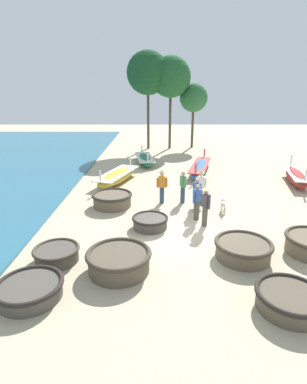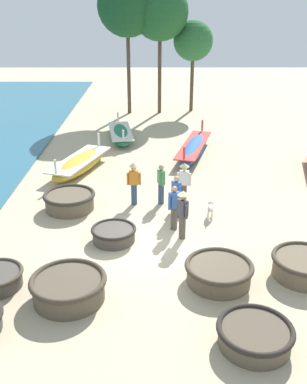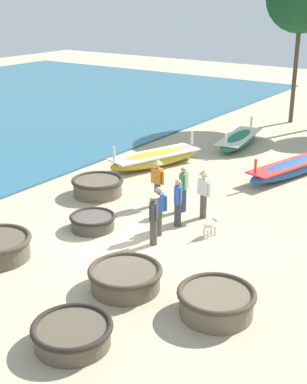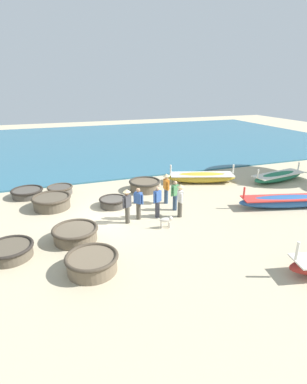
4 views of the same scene
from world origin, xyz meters
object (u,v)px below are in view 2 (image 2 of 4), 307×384
at_px(long_boat_blue_hull, 119,134).
at_px(tree_right_mid, 126,6).
at_px(coracle_center, 254,335).
at_px(dog, 209,208).
at_px(fisherman_hauling, 173,207).
at_px(long_boat_white_hull, 78,164).
at_px(coracle_tilted, 113,234).
at_px(coracle_front_right, 218,272).
at_px(fisherman_by_coracle, 133,181).
at_px(tree_left_mid, 159,12).
at_px(fisherman_standing_right, 160,183).
at_px(coracle_front_left, 67,287).
at_px(long_boat_ochre_hull, 192,148).
at_px(coracle_weathered, 68,200).
at_px(fisherman_standing_left, 181,211).
at_px(fisherman_crouching, 175,195).
at_px(coracle_beside_post, 303,265).
at_px(tree_leftmost, 192,41).
at_px(fisherman_with_hat, 183,181).

relative_size(long_boat_blue_hull, tree_right_mid, 0.50).
relative_size(coracle_center, dog, 2.57).
bearing_deg(fisherman_hauling, long_boat_white_hull, 125.59).
distance_m(coracle_tilted, dog, 3.70).
bearing_deg(coracle_tilted, coracle_front_right, -36.75).
bearing_deg(fisherman_by_coracle, long_boat_white_hull, 125.79).
height_order(coracle_front_right, tree_left_mid, tree_left_mid).
bearing_deg(fisherman_standing_right, coracle_center, -75.43).
bearing_deg(dog, coracle_front_right, -93.36).
bearing_deg(coracle_front_right, coracle_front_left, -169.16).
distance_m(long_boat_ochre_hull, dog, 6.97).
bearing_deg(coracle_weathered, tree_left_mid, 77.15).
bearing_deg(coracle_tilted, fisherman_standing_left, 4.80).
relative_size(long_boat_blue_hull, fisherman_crouching, 2.76).
height_order(coracle_tilted, coracle_center, coracle_center).
relative_size(long_boat_white_hull, fisherman_hauling, 2.93).
bearing_deg(fisherman_standing_left, long_boat_white_hull, 124.34).
bearing_deg(coracle_weathered, long_boat_blue_hull, 81.88).
bearing_deg(fisherman_hauling, coracle_tilted, -157.78).
xyz_separation_m(long_boat_blue_hull, tree_right_mid, (0.18, 6.28, 6.44)).
distance_m(long_boat_blue_hull, fisherman_standing_right, 8.76).
xyz_separation_m(fisherman_standing_left, dog, (1.09, 1.50, -0.59)).
xyz_separation_m(long_boat_ochre_hull, long_boat_blue_hull, (-3.81, 2.72, -0.03)).
bearing_deg(tree_right_mid, tree_left_mid, 3.21).
bearing_deg(dog, coracle_tilted, -152.95).
bearing_deg(coracle_weathered, coracle_front_right, -43.73).
distance_m(coracle_front_right, tree_left_mid, 21.00).
distance_m(long_boat_ochre_hull, long_boat_blue_hull, 4.68).
relative_size(coracle_tilted, fisherman_hauling, 0.93).
bearing_deg(tree_right_mid, fisherman_hauling, -82.14).
relative_size(coracle_beside_post, coracle_front_left, 0.93).
bearing_deg(coracle_tilted, fisherman_standing_right, 61.52).
height_order(coracle_front_right, fisherman_hauling, fisherman_hauling).
bearing_deg(tree_leftmost, tree_left_mid, -165.40).
distance_m(coracle_tilted, fisherman_with_hat, 3.73).
distance_m(fisherman_hauling, fisherman_with_hat, 2.02).
relative_size(coracle_front_right, coracle_center, 1.08).
bearing_deg(coracle_front_left, long_boat_blue_hull, 88.54).
bearing_deg(fisherman_with_hat, long_boat_white_hull, 140.73).
bearing_deg(dog, long_boat_ochre_hull, 90.18).
bearing_deg(long_boat_white_hull, coracle_tilted, -72.24).
xyz_separation_m(coracle_front_right, fisherman_standing_left, (-0.86, 2.47, 0.64)).
relative_size(coracle_weathered, coracle_tilted, 1.31).
height_order(coracle_front_left, tree_right_mid, tree_right_mid).
height_order(coracle_weathered, fisherman_standing_left, fisherman_standing_left).
bearing_deg(fisherman_standing_right, long_boat_white_hull, 135.61).
bearing_deg(coracle_center, long_boat_white_hull, 116.64).
bearing_deg(coracle_tilted, tree_leftmost, 78.03).
relative_size(coracle_front_left, fisherman_standing_left, 1.19).
xyz_separation_m(coracle_front_left, long_boat_ochre_hull, (4.18, 11.69, -0.01)).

